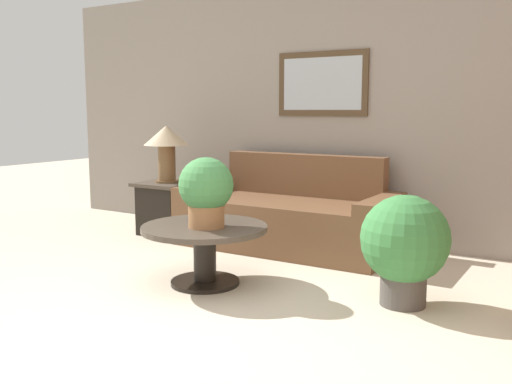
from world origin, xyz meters
TOP-DOWN VIEW (x-y plane):
  - ground_plane at (0.00, 0.00)m, footprint 20.00×20.00m
  - wall_back at (-0.01, 2.98)m, footprint 7.65×0.09m
  - couch_main at (-0.53, 2.41)m, footprint 2.05×0.92m
  - coffee_table at (-0.50, 1.04)m, footprint 0.95×0.95m
  - side_table at (-1.91, 2.27)m, footprint 0.57×0.57m
  - table_lamp at (-1.91, 2.27)m, footprint 0.47×0.47m
  - potted_plant_on_table at (-0.45, 1.00)m, footprint 0.41×0.41m
  - potted_plant_floor at (0.92, 1.36)m, footprint 0.60×0.60m

SIDE VIEW (x-z plane):
  - ground_plane at x=0.00m, z-range 0.00..0.00m
  - side_table at x=-1.91m, z-range 0.01..0.56m
  - couch_main at x=-0.53m, z-range -0.15..0.73m
  - coffee_table at x=-0.50m, z-range 0.10..0.56m
  - potted_plant_floor at x=0.92m, z-range 0.05..0.80m
  - potted_plant_on_table at x=-0.45m, z-range 0.48..0.99m
  - table_lamp at x=-1.91m, z-range 0.68..1.28m
  - wall_back at x=-0.01m, z-range 0.00..2.60m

